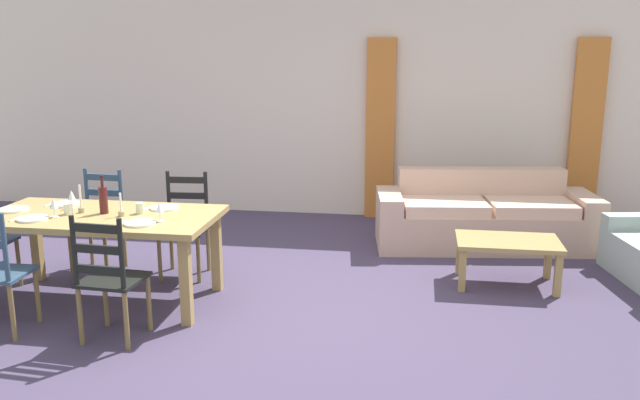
{
  "coord_description": "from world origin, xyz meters",
  "views": [
    {
      "loc": [
        1.19,
        -4.84,
        2.09
      ],
      "look_at": [
        0.32,
        0.8,
        0.75
      ],
      "focal_mm": 36.69,
      "sensor_mm": 36.0,
      "label": 1
    }
  ],
  "objects_px": {
    "coffee_cup_primary": "(140,208)",
    "coffee_cup_secondary": "(68,209)",
    "dining_chair_near_right": "(109,278)",
    "dining_chair_far_right": "(185,225)",
    "couch": "(484,219)",
    "dining_table": "(102,224)",
    "wine_glass_far_left": "(72,196)",
    "coffee_table": "(508,247)",
    "wine_bottle": "(103,199)",
    "wine_glass_near_right": "(159,208)",
    "dining_chair_far_left": "(99,221)",
    "wine_glass_near_left": "(54,204)"
  },
  "relations": [
    {
      "from": "dining_chair_far_left",
      "to": "wine_glass_far_left",
      "type": "height_order",
      "value": "dining_chair_far_left"
    },
    {
      "from": "dining_chair_far_right",
      "to": "coffee_table",
      "type": "distance_m",
      "value": 2.94
    },
    {
      "from": "dining_chair_far_left",
      "to": "wine_glass_near_right",
      "type": "distance_m",
      "value": 1.38
    },
    {
      "from": "dining_chair_near_right",
      "to": "wine_bottle",
      "type": "bearing_deg",
      "value": 117.44
    },
    {
      "from": "wine_glass_near_right",
      "to": "couch",
      "type": "xyz_separation_m",
      "value": [
        2.7,
        2.26,
        -0.57
      ]
    },
    {
      "from": "dining_chair_far_left",
      "to": "coffee_cup_primary",
      "type": "xyz_separation_m",
      "value": [
        0.72,
        -0.66,
        0.32
      ]
    },
    {
      "from": "coffee_cup_primary",
      "to": "couch",
      "type": "height_order",
      "value": "coffee_cup_primary"
    },
    {
      "from": "coffee_table",
      "to": "wine_glass_near_left",
      "type": "bearing_deg",
      "value": -164.16
    },
    {
      "from": "wine_glass_near_right",
      "to": "couch",
      "type": "bearing_deg",
      "value": 39.95
    },
    {
      "from": "coffee_cup_secondary",
      "to": "couch",
      "type": "bearing_deg",
      "value": 31.37
    },
    {
      "from": "coffee_cup_primary",
      "to": "coffee_table",
      "type": "relative_size",
      "value": 0.1
    },
    {
      "from": "dining_chair_far_right",
      "to": "couch",
      "type": "distance_m",
      "value": 3.16
    },
    {
      "from": "wine_glass_near_right",
      "to": "wine_bottle",
      "type": "bearing_deg",
      "value": 162.18
    },
    {
      "from": "dining_chair_far_right",
      "to": "coffee_cup_secondary",
      "type": "height_order",
      "value": "dining_chair_far_right"
    },
    {
      "from": "dining_chair_near_right",
      "to": "dining_chair_far_left",
      "type": "height_order",
      "value": "same"
    },
    {
      "from": "dining_chair_far_right",
      "to": "wine_glass_far_left",
      "type": "xyz_separation_m",
      "value": [
        -0.77,
        -0.59,
        0.38
      ]
    },
    {
      "from": "wine_glass_far_left",
      "to": "coffee_cup_primary",
      "type": "distance_m",
      "value": 0.65
    },
    {
      "from": "coffee_cup_primary",
      "to": "dining_chair_far_left",
      "type": "bearing_deg",
      "value": 137.53
    },
    {
      "from": "wine_glass_far_left",
      "to": "wine_bottle",
      "type": "bearing_deg",
      "value": -18.31
    },
    {
      "from": "coffee_cup_primary",
      "to": "wine_bottle",
      "type": "bearing_deg",
      "value": -172.13
    },
    {
      "from": "dining_table",
      "to": "coffee_table",
      "type": "xyz_separation_m",
      "value": [
        3.38,
        0.9,
        -0.31
      ]
    },
    {
      "from": "coffee_cup_primary",
      "to": "coffee_table",
      "type": "distance_m",
      "value": 3.2
    },
    {
      "from": "dining_chair_near_right",
      "to": "wine_glass_near_right",
      "type": "distance_m",
      "value": 0.71
    },
    {
      "from": "dining_chair_near_right",
      "to": "couch",
      "type": "relative_size",
      "value": 0.41
    },
    {
      "from": "wine_bottle",
      "to": "wine_glass_near_right",
      "type": "height_order",
      "value": "wine_bottle"
    },
    {
      "from": "dining_chair_far_left",
      "to": "couch",
      "type": "distance_m",
      "value": 3.94
    },
    {
      "from": "wine_glass_far_left",
      "to": "dining_chair_far_left",
      "type": "bearing_deg",
      "value": 98.05
    },
    {
      "from": "dining_chair_far_right",
      "to": "coffee_cup_secondary",
      "type": "bearing_deg",
      "value": -131.89
    },
    {
      "from": "wine_glass_near_right",
      "to": "coffee_table",
      "type": "bearing_deg",
      "value": 20.5
    },
    {
      "from": "coffee_cup_primary",
      "to": "coffee_table",
      "type": "height_order",
      "value": "coffee_cup_primary"
    },
    {
      "from": "coffee_table",
      "to": "coffee_cup_primary",
      "type": "bearing_deg",
      "value": -164.89
    },
    {
      "from": "dining_chair_far_right",
      "to": "wine_glass_near_left",
      "type": "relative_size",
      "value": 5.96
    },
    {
      "from": "coffee_cup_primary",
      "to": "couch",
      "type": "bearing_deg",
      "value": 34.57
    },
    {
      "from": "dining_chair_far_left",
      "to": "coffee_table",
      "type": "bearing_deg",
      "value": 2.47
    },
    {
      "from": "wine_glass_far_left",
      "to": "coffee_cup_secondary",
      "type": "height_order",
      "value": "wine_glass_far_left"
    },
    {
      "from": "wine_glass_near_right",
      "to": "coffee_cup_secondary",
      "type": "xyz_separation_m",
      "value": [
        -0.83,
        0.11,
        -0.07
      ]
    },
    {
      "from": "coffee_table",
      "to": "wine_bottle",
      "type": "bearing_deg",
      "value": -165.52
    },
    {
      "from": "dining_table",
      "to": "wine_bottle",
      "type": "xyz_separation_m",
      "value": [
        0.02,
        0.03,
        0.2
      ]
    },
    {
      "from": "dining_chair_far_left",
      "to": "coffee_cup_secondary",
      "type": "distance_m",
      "value": 0.85
    },
    {
      "from": "dining_table",
      "to": "wine_glass_far_left",
      "type": "height_order",
      "value": "wine_glass_far_left"
    },
    {
      "from": "wine_glass_near_left",
      "to": "wine_glass_near_right",
      "type": "relative_size",
      "value": 1.0
    },
    {
      "from": "wine_bottle",
      "to": "wine_glass_near_right",
      "type": "distance_m",
      "value": 0.59
    },
    {
      "from": "dining_chair_near_right",
      "to": "coffee_table",
      "type": "relative_size",
      "value": 1.07
    },
    {
      "from": "coffee_cup_primary",
      "to": "coffee_cup_secondary",
      "type": "distance_m",
      "value": 0.58
    },
    {
      "from": "dining_table",
      "to": "coffee_cup_primary",
      "type": "height_order",
      "value": "coffee_cup_primary"
    },
    {
      "from": "dining_chair_near_right",
      "to": "wine_glass_near_left",
      "type": "bearing_deg",
      "value": 141.67
    },
    {
      "from": "dining_chair_near_right",
      "to": "dining_chair_far_right",
      "type": "distance_m",
      "value": 1.46
    },
    {
      "from": "dining_chair_far_right",
      "to": "wine_glass_far_left",
      "type": "bearing_deg",
      "value": -142.32
    },
    {
      "from": "dining_chair_far_right",
      "to": "wine_glass_near_left",
      "type": "distance_m",
      "value": 1.23
    },
    {
      "from": "wine_glass_near_right",
      "to": "coffee_cup_primary",
      "type": "height_order",
      "value": "wine_glass_near_right"
    }
  ]
}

